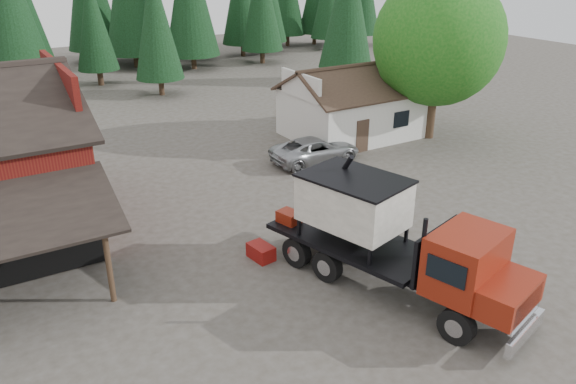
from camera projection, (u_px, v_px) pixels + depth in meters
ground at (281, 283)px, 20.71m from camera, size 120.00×120.00×0.00m
farmhouse at (353, 110)px, 36.38m from camera, size 8.60×6.42×4.65m
deciduous_tree at (438, 45)px, 34.20m from camera, size 8.00×8.00×10.20m
conifer_backdrop at (59, 77)px, 53.67m from camera, size 76.00×16.00×16.00m
near_pine_b at (156, 22)px, 44.72m from camera, size 3.96×3.96×10.40m
near_pine_c at (348, 3)px, 48.74m from camera, size 4.84×4.84×12.40m
near_pine_d at (9, 4)px, 42.53m from camera, size 5.28×5.28×13.40m
feed_truck at (392, 236)px, 19.64m from camera, size 5.22×10.26×4.48m
silver_car at (315, 150)px, 32.11m from camera, size 5.29×2.51×1.46m
equip_box at (261, 252)px, 22.25m from camera, size 0.85×1.19×0.60m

